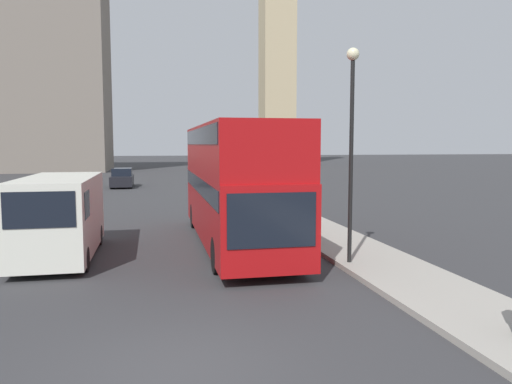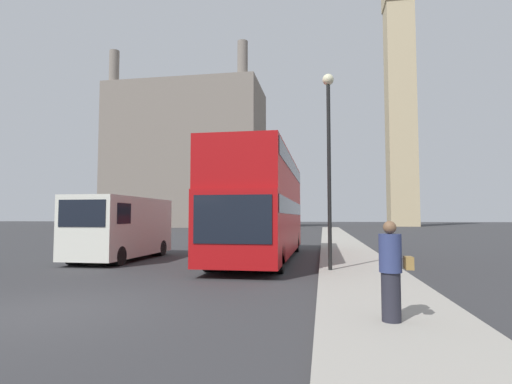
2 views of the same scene
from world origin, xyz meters
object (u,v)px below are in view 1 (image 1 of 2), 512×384
red_double_decker_bus (235,179)px  white_van (59,215)px  parked_sedan (122,179)px  street_lamp (352,125)px

red_double_decker_bus → white_van: bearing=-168.7°
red_double_decker_bus → parked_sedan: bearing=101.9°
white_van → street_lamp: 9.41m
white_van → parked_sedan: bearing=89.2°
white_van → street_lamp: (8.53, -2.84, 2.78)m
white_van → parked_sedan: white_van is taller
red_double_decker_bus → parked_sedan: (-5.41, 25.76, -1.67)m
red_double_decker_bus → white_van: 5.99m
white_van → parked_sedan: (0.38, 26.91, -0.67)m
white_van → parked_sedan: 26.92m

